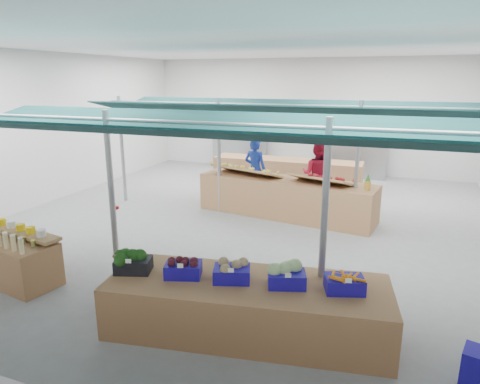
{
  "coord_description": "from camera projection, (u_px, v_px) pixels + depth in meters",
  "views": [
    {
      "loc": [
        3.36,
        -9.62,
        3.49
      ],
      "look_at": [
        0.37,
        -1.6,
        1.19
      ],
      "focal_mm": 32.0,
      "sensor_mm": 36.0,
      "label": 1
    }
  ],
  "objects": [
    {
      "name": "crate_cabbage",
      "position": [
        287.0,
        275.0,
        5.75
      ],
      "size": [
        0.58,
        0.49,
        0.35
      ],
      "rotation": [
        0.0,
        0.0,
        0.31
      ],
      "color": "#190D95",
      "rests_on": "veg_counter"
    },
    {
      "name": "far_counter",
      "position": [
        287.0,
        172.0,
        14.24
      ],
      "size": [
        4.89,
        1.01,
        0.88
      ],
      "primitive_type": "cube",
      "rotation": [
        0.0,
        0.0,
        0.01
      ],
      "color": "#996743",
      "rests_on": "floor"
    },
    {
      "name": "back_shelving_left",
      "position": [
        239.0,
        143.0,
        16.76
      ],
      "size": [
        2.0,
        0.5,
        2.0
      ],
      "primitive_type": "cube",
      "color": "#B23F33",
      "rests_on": "floor"
    },
    {
      "name": "apple_heap_yellow",
      "position": [
        247.0,
        169.0,
        11.28
      ],
      "size": [
        2.02,
        1.23,
        0.27
      ],
      "rotation": [
        0.0,
        0.0,
        -0.3
      ],
      "color": "#997247",
      "rests_on": "fruit_counter"
    },
    {
      "name": "bottle_shelf",
      "position": [
        15.0,
        258.0,
        7.5
      ],
      "size": [
        1.83,
        1.31,
        1.04
      ],
      "rotation": [
        0.0,
        0.0,
        -0.18
      ],
      "color": "#996743",
      "rests_on": "floor"
    },
    {
      "name": "floor",
      "position": [
        249.0,
        221.0,
        10.75
      ],
      "size": [
        13.0,
        13.0,
        0.0
      ],
      "primitive_type": "plane",
      "color": "slate",
      "rests_on": "ground"
    },
    {
      "name": "pole_grid",
      "position": [
        255.0,
        165.0,
        8.44
      ],
      "size": [
        10.0,
        4.6,
        3.0
      ],
      "color": "gray",
      "rests_on": "floor"
    },
    {
      "name": "vendor_right",
      "position": [
        317.0,
        175.0,
        11.72
      ],
      "size": [
        0.98,
        0.82,
        1.83
      ],
      "primitive_type": "imported",
      "rotation": [
        0.0,
        0.0,
        2.99
      ],
      "color": "#A2132E",
      "rests_on": "floor"
    },
    {
      "name": "back_shelving_right",
      "position": [
        357.0,
        150.0,
        15.24
      ],
      "size": [
        2.0,
        0.5,
        2.0
      ],
      "primitive_type": "cube",
      "color": "#B23F33",
      "rests_on": "floor"
    },
    {
      "name": "crate_broccoli",
      "position": [
        133.0,
        261.0,
        6.18
      ],
      "size": [
        0.58,
        0.49,
        0.35
      ],
      "rotation": [
        0.0,
        0.0,
        0.31
      ],
      "color": "black",
      "rests_on": "veg_counter"
    },
    {
      "name": "sparrow",
      "position": [
        117.0,
        258.0,
        6.06
      ],
      "size": [
        0.12,
        0.09,
        0.11
      ],
      "rotation": [
        0.0,
        0.0,
        0.31
      ],
      "color": "brown",
      "rests_on": "crate_broccoli"
    },
    {
      "name": "awnings",
      "position": [
        256.0,
        116.0,
        8.19
      ],
      "size": [
        9.5,
        7.08,
        0.3
      ],
      "color": "black",
      "rests_on": "pole_grid"
    },
    {
      "name": "apple_heap_red",
      "position": [
        320.0,
        178.0,
        10.34
      ],
      "size": [
        1.64,
        1.11,
        0.27
      ],
      "rotation": [
        0.0,
        0.0,
        -0.3
      ],
      "color": "#997247",
      "rests_on": "fruit_counter"
    },
    {
      "name": "pineapple",
      "position": [
        368.0,
        182.0,
        9.8
      ],
      "size": [
        0.14,
        0.14,
        0.39
      ],
      "rotation": [
        0.0,
        0.0,
        -0.3
      ],
      "color": "#8C6019",
      "rests_on": "fruit_counter"
    },
    {
      "name": "hall",
      "position": [
        267.0,
        110.0,
        11.36
      ],
      "size": [
        13.0,
        13.0,
        13.0
      ],
      "color": "silver",
      "rests_on": "ground"
    },
    {
      "name": "veg_counter",
      "position": [
        247.0,
        307.0,
        6.0
      ],
      "size": [
        4.06,
        1.9,
        0.76
      ],
      "primitive_type": "cube",
      "rotation": [
        0.0,
        0.0,
        0.16
      ],
      "color": "#996743",
      "rests_on": "floor"
    },
    {
      "name": "vendor_left",
      "position": [
        255.0,
        170.0,
        12.33
      ],
      "size": [
        0.73,
        0.53,
        1.83
      ],
      "primitive_type": "imported",
      "rotation": [
        0.0,
        0.0,
        2.99
      ],
      "color": "navy",
      "rests_on": "floor"
    },
    {
      "name": "fruit_counter",
      "position": [
        286.0,
        198.0,
        11.03
      ],
      "size": [
        4.69,
        1.76,
        0.98
      ],
      "primitive_type": "cube",
      "rotation": [
        0.0,
        0.0,
        -0.15
      ],
      "color": "#996743",
      "rests_on": "floor"
    },
    {
      "name": "crate_beets",
      "position": [
        183.0,
        267.0,
        6.04
      ],
      "size": [
        0.58,
        0.49,
        0.29
      ],
      "rotation": [
        0.0,
        0.0,
        0.31
      ],
      "color": "#190D95",
      "rests_on": "veg_counter"
    },
    {
      "name": "crate_celeriac",
      "position": [
        232.0,
        271.0,
        5.9
      ],
      "size": [
        0.58,
        0.49,
        0.31
      ],
      "rotation": [
        0.0,
        0.0,
        0.31
      ],
      "color": "#190D95",
      "rests_on": "veg_counter"
    },
    {
      "name": "crate_carrots",
      "position": [
        344.0,
        283.0,
        5.62
      ],
      "size": [
        0.58,
        0.49,
        0.29
      ],
      "rotation": [
        0.0,
        0.0,
        0.31
      ],
      "color": "#190D95",
      "rests_on": "veg_counter"
    },
    {
      "name": "pole_ribbon",
      "position": [
        116.0,
        209.0,
        8.11
      ],
      "size": [
        0.12,
        0.12,
        0.28
      ],
      "color": "#A90B15",
      "rests_on": "pole_grid"
    }
  ]
}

